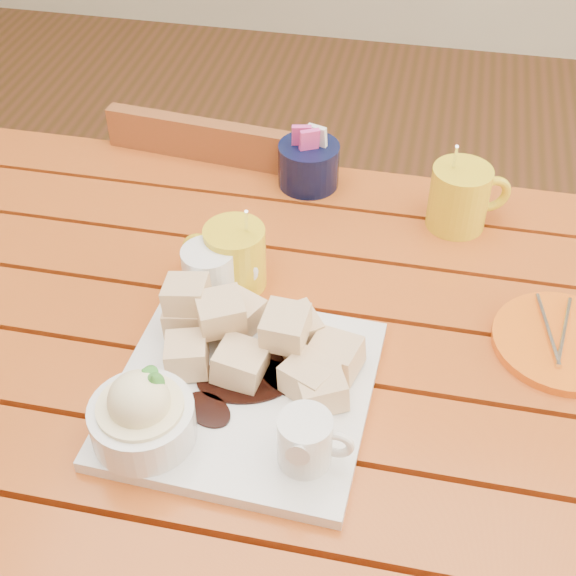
% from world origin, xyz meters
% --- Properties ---
extents(table, '(1.20, 0.79, 0.75)m').
position_xyz_m(table, '(0.00, 0.00, 0.64)').
color(table, '#AA4115').
rests_on(table, ground).
extents(dessert_plate, '(0.30, 0.30, 0.12)m').
position_xyz_m(dessert_plate, '(-0.04, -0.12, 0.78)').
color(dessert_plate, white).
rests_on(dessert_plate, table).
extents(coffee_mug_left, '(0.12, 0.08, 0.14)m').
position_xyz_m(coffee_mug_left, '(-0.08, 0.09, 0.80)').
color(coffee_mug_left, yellow).
rests_on(coffee_mug_left, table).
extents(coffee_mug_right, '(0.12, 0.09, 0.14)m').
position_xyz_m(coffee_mug_right, '(0.21, 0.28, 0.80)').
color(coffee_mug_right, yellow).
rests_on(coffee_mug_right, table).
extents(cream_pitcher, '(0.10, 0.09, 0.08)m').
position_xyz_m(cream_pitcher, '(-0.10, 0.05, 0.79)').
color(cream_pitcher, white).
rests_on(cream_pitcher, table).
extents(sugar_caddy, '(0.09, 0.09, 0.10)m').
position_xyz_m(sugar_caddy, '(-0.03, 0.34, 0.79)').
color(sugar_caddy, black).
rests_on(sugar_caddy, table).
extents(orange_saucer, '(0.17, 0.17, 0.02)m').
position_xyz_m(orange_saucer, '(0.35, 0.06, 0.76)').
color(orange_saucer, orange).
rests_on(orange_saucer, table).
extents(chair_far, '(0.42, 0.42, 0.82)m').
position_xyz_m(chair_far, '(-0.17, 0.48, 0.46)').
color(chair_far, brown).
rests_on(chair_far, ground).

